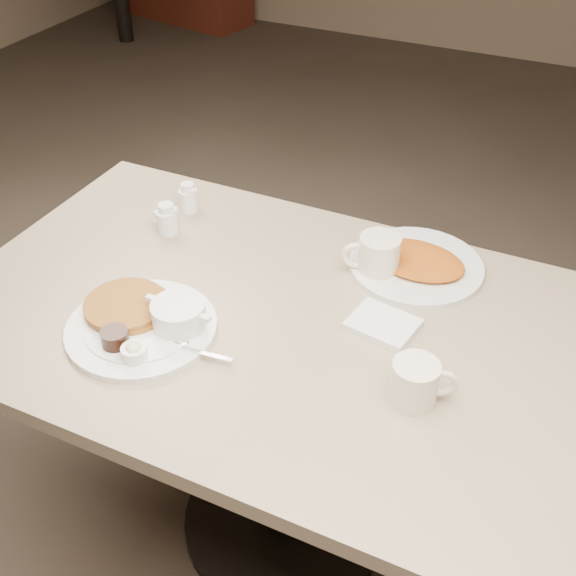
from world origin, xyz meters
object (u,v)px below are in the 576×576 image
at_px(creamer_left, 167,219).
at_px(hash_plate, 416,264).
at_px(creamer_right, 188,198).
at_px(coffee_mug_far, 377,256).
at_px(coffee_mug_near, 416,382).
at_px(diner_table, 284,375).
at_px(main_plate, 146,321).

distance_m(creamer_left, hash_plate, 0.63).
distance_m(creamer_left, creamer_right, 0.11).
relative_size(coffee_mug_far, hash_plate, 0.42).
bearing_deg(coffee_mug_far, creamer_left, -174.08).
xyz_separation_m(coffee_mug_far, creamer_right, (-0.55, 0.06, -0.01)).
bearing_deg(coffee_mug_far, coffee_mug_near, -60.16).
bearing_deg(creamer_right, creamer_left, -86.89).
bearing_deg(coffee_mug_far, diner_table, -117.38).
height_order(coffee_mug_far, creamer_right, coffee_mug_far).
bearing_deg(hash_plate, coffee_mug_near, -73.46).
bearing_deg(diner_table, coffee_mug_far, 62.62).
bearing_deg(diner_table, hash_plate, 55.81).
height_order(coffee_mug_far, hash_plate, coffee_mug_far).
height_order(diner_table, hash_plate, hash_plate).
distance_m(main_plate, hash_plate, 0.64).
height_order(main_plate, coffee_mug_near, coffee_mug_near).
bearing_deg(main_plate, diner_table, 31.71).
xyz_separation_m(coffee_mug_far, creamer_left, (-0.54, -0.06, -0.01)).
height_order(creamer_right, hash_plate, creamer_right).
relative_size(diner_table, hash_plate, 4.34).
xyz_separation_m(main_plate, coffee_mug_far, (0.37, 0.39, 0.03)).
distance_m(coffee_mug_far, hash_plate, 0.11).
xyz_separation_m(diner_table, coffee_mug_near, (0.33, -0.11, 0.22)).
relative_size(diner_table, main_plate, 3.79).
xyz_separation_m(main_plate, coffee_mug_near, (0.57, 0.04, 0.02)).
distance_m(diner_table, main_plate, 0.35).
bearing_deg(main_plate, coffee_mug_far, 46.52).
xyz_separation_m(coffee_mug_near, hash_plate, (-0.12, 0.41, -0.03)).
height_order(diner_table, creamer_left, creamer_left).
relative_size(coffee_mug_far, creamer_right, 1.83).
xyz_separation_m(diner_table, coffee_mug_far, (0.12, 0.24, 0.22)).
distance_m(main_plate, coffee_mug_near, 0.58).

